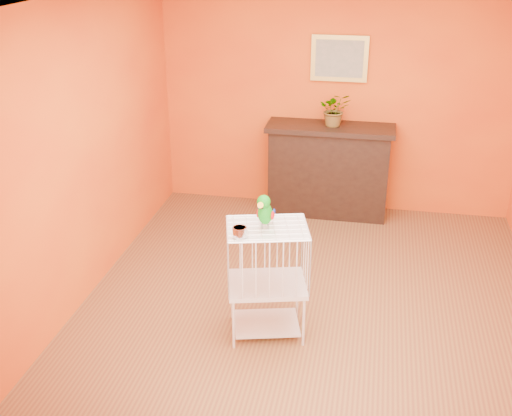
# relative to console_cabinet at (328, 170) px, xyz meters

# --- Properties ---
(ground) EXTENTS (4.50, 4.50, 0.00)m
(ground) POSITION_rel_console_cabinet_xyz_m (0.05, -2.00, -0.53)
(ground) COLOR brown
(ground) RESTS_ON ground
(room_shell) EXTENTS (4.50, 4.50, 4.50)m
(room_shell) POSITION_rel_console_cabinet_xyz_m (0.05, -2.00, 1.06)
(room_shell) COLOR orange
(room_shell) RESTS_ON ground
(console_cabinet) EXTENTS (1.42, 0.51, 1.05)m
(console_cabinet) POSITION_rel_console_cabinet_xyz_m (0.00, 0.00, 0.00)
(console_cabinet) COLOR black
(console_cabinet) RESTS_ON ground
(potted_plant) EXTENTS (0.40, 0.43, 0.29)m
(potted_plant) POSITION_rel_console_cabinet_xyz_m (0.04, -0.02, 0.67)
(potted_plant) COLOR #26722D
(potted_plant) RESTS_ON console_cabinet
(framed_picture) EXTENTS (0.62, 0.04, 0.50)m
(framed_picture) POSITION_rel_console_cabinet_xyz_m (0.05, 0.21, 1.22)
(framed_picture) COLOR gold
(framed_picture) RESTS_ON room_shell
(birdcage) EXTENTS (0.71, 0.61, 0.95)m
(birdcage) POSITION_rel_console_cabinet_xyz_m (-0.27, -2.49, -0.03)
(birdcage) COLOR silver
(birdcage) RESTS_ON ground
(feed_cup) EXTENTS (0.11, 0.11, 0.08)m
(feed_cup) POSITION_rel_console_cabinet_xyz_m (-0.44, -2.70, 0.47)
(feed_cup) COLOR silver
(feed_cup) RESTS_ON birdcage
(parrot) EXTENTS (0.15, 0.26, 0.29)m
(parrot) POSITION_rel_console_cabinet_xyz_m (-0.28, -2.51, 0.57)
(parrot) COLOR #59544C
(parrot) RESTS_ON birdcage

